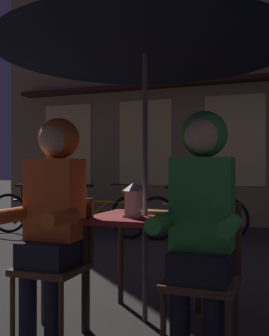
% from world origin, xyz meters
% --- Properties ---
extents(ground_plane, '(60.00, 60.00, 0.00)m').
position_xyz_m(ground_plane, '(0.00, 0.00, 0.00)').
color(ground_plane, '#2D2B28').
extents(cafe_table, '(0.72, 0.72, 0.74)m').
position_xyz_m(cafe_table, '(0.00, 0.00, 0.64)').
color(cafe_table, maroon).
rests_on(cafe_table, ground_plane).
extents(patio_umbrella, '(2.10, 2.10, 2.31)m').
position_xyz_m(patio_umbrella, '(0.00, 0.00, 2.06)').
color(patio_umbrella, '#4C4C51').
rests_on(patio_umbrella, ground_plane).
extents(lantern, '(0.11, 0.11, 0.23)m').
position_xyz_m(lantern, '(-0.05, -0.11, 0.86)').
color(lantern, white).
rests_on(lantern, cafe_table).
extents(chair_left, '(0.40, 0.40, 0.87)m').
position_xyz_m(chair_left, '(-0.48, -0.37, 0.49)').
color(chair_left, '#513823').
rests_on(chair_left, ground_plane).
extents(chair_right, '(0.40, 0.40, 0.87)m').
position_xyz_m(chair_right, '(0.48, -0.37, 0.49)').
color(chair_right, '#513823').
rests_on(chair_right, ground_plane).
extents(person_left_hooded, '(0.45, 0.56, 1.40)m').
position_xyz_m(person_left_hooded, '(-0.48, -0.43, 0.85)').
color(person_left_hooded, black).
rests_on(person_left_hooded, ground_plane).
extents(person_right_hooded, '(0.45, 0.56, 1.40)m').
position_xyz_m(person_right_hooded, '(0.48, -0.43, 0.85)').
color(person_right_hooded, black).
rests_on(person_right_hooded, ground_plane).
extents(shopfront_building, '(10.00, 0.93, 6.20)m').
position_xyz_m(shopfront_building, '(0.03, 5.40, 3.09)').
color(shopfront_building, '#937A56').
rests_on(shopfront_building, ground_plane).
extents(bicycle_nearest, '(1.64, 0.44, 0.84)m').
position_xyz_m(bicycle_nearest, '(-2.94, 3.11, 0.35)').
color(bicycle_nearest, black).
rests_on(bicycle_nearest, ground_plane).
extents(bicycle_second, '(1.66, 0.35, 0.84)m').
position_xyz_m(bicycle_second, '(-1.84, 3.25, 0.35)').
color(bicycle_second, black).
rests_on(bicycle_second, ground_plane).
extents(bicycle_third, '(1.66, 0.34, 0.84)m').
position_xyz_m(bicycle_third, '(-0.40, 3.25, 0.35)').
color(bicycle_third, black).
rests_on(bicycle_third, ground_plane).
extents(book, '(0.21, 0.16, 0.02)m').
position_xyz_m(book, '(0.03, 0.15, 0.75)').
color(book, olive).
rests_on(book, cafe_table).
extents(potted_plant, '(0.60, 0.60, 0.92)m').
position_xyz_m(potted_plant, '(-2.98, 3.94, 0.54)').
color(potted_plant, brown).
rests_on(potted_plant, ground_plane).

